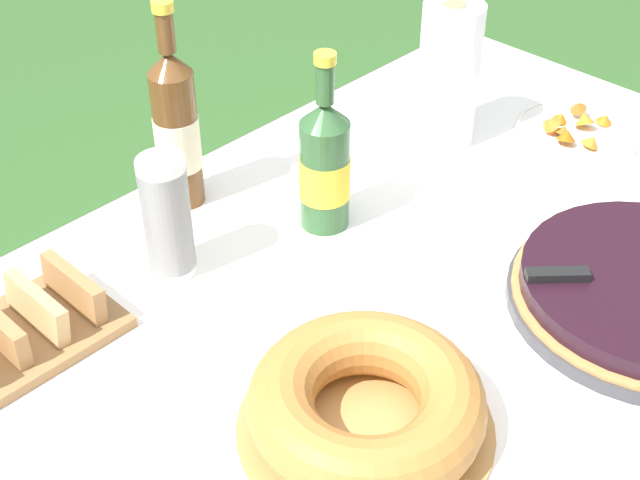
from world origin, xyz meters
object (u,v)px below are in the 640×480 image
object	(u,v)px
paper_towel_roll	(448,75)
cider_bottle_amber	(176,129)
cup_stack	(167,218)
snack_plate_left	(577,129)
cider_bottle_green	(325,165)
bundt_cake	(366,405)
bread_board	(20,329)
serving_knife	(635,274)

from	to	relation	value
paper_towel_roll	cider_bottle_amber	bearing A→B (deg)	157.50
cup_stack	snack_plate_left	xyz separation A→B (m)	(0.79, -0.23, -0.09)
snack_plate_left	paper_towel_roll	xyz separation A→B (m)	(-0.19, 0.17, 0.12)
cup_stack	cider_bottle_green	xyz separation A→B (m)	(0.25, -0.08, 0.01)
bundt_cake	snack_plate_left	xyz separation A→B (m)	(0.82, 0.19, -0.03)
cup_stack	bread_board	world-z (taller)	cup_stack
bundt_cake	bread_board	xyz separation A→B (m)	(-0.22, 0.45, -0.02)
cider_bottle_green	paper_towel_roll	distance (m)	0.35
bundt_cake	cider_bottle_amber	size ratio (longest dim) A/B	0.92
cider_bottle_green	snack_plate_left	size ratio (longest dim) A/B	1.29
serving_knife	paper_towel_roll	world-z (taller)	paper_towel_roll
bundt_cake	paper_towel_roll	world-z (taller)	paper_towel_roll
cup_stack	cider_bottle_amber	xyz separation A→B (m)	(0.13, 0.14, 0.04)
serving_knife	cider_bottle_green	size ratio (longest dim) A/B	0.94
cider_bottle_green	cider_bottle_amber	xyz separation A→B (m)	(-0.12, 0.22, 0.03)
serving_knife	cup_stack	distance (m)	0.68
cup_stack	bread_board	xyz separation A→B (m)	(-0.24, 0.03, -0.08)
bundt_cake	cider_bottle_amber	distance (m)	0.59
bundt_cake	cup_stack	world-z (taller)	cup_stack
cider_bottle_green	bread_board	distance (m)	0.52
serving_knife	paper_towel_roll	size ratio (longest dim) A/B	1.07
bundt_cake	snack_plate_left	size ratio (longest dim) A/B	1.39
paper_towel_roll	bread_board	world-z (taller)	paper_towel_roll
serving_knife	snack_plate_left	size ratio (longest dim) A/B	1.21
bundt_cake	bread_board	bearing A→B (deg)	115.65
cup_stack	cider_bottle_green	size ratio (longest dim) A/B	0.67
cider_bottle_amber	snack_plate_left	xyz separation A→B (m)	(0.65, -0.37, -0.13)
serving_knife	paper_towel_roll	xyz separation A→B (m)	(0.19, 0.49, 0.07)
bundt_cake	snack_plate_left	distance (m)	0.84
serving_knife	cup_stack	xyz separation A→B (m)	(-0.41, 0.54, 0.04)
cup_stack	paper_towel_roll	bearing A→B (deg)	-5.33
cider_bottle_amber	snack_plate_left	bearing A→B (deg)	-29.28
serving_knife	snack_plate_left	distance (m)	0.49
bundt_cake	bread_board	size ratio (longest dim) A/B	1.26
snack_plate_left	bread_board	bearing A→B (deg)	165.99
snack_plate_left	serving_knife	bearing A→B (deg)	-140.45
cider_bottle_green	bread_board	world-z (taller)	cider_bottle_green
serving_knife	bundt_cake	xyz separation A→B (m)	(-0.44, 0.12, -0.02)
cider_bottle_green	paper_towel_roll	world-z (taller)	cider_bottle_green
cup_stack	cider_bottle_green	distance (m)	0.26
snack_plate_left	bread_board	distance (m)	1.06
cider_bottle_green	snack_plate_left	xyz separation A→B (m)	(0.53, -0.15, -0.10)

